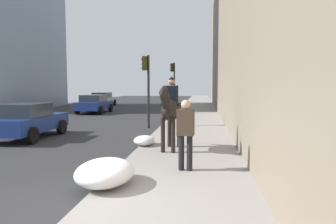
{
  "coord_description": "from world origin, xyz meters",
  "views": [
    {
      "loc": [
        -4.89,
        -2.13,
        2.16
      ],
      "look_at": [
        4.0,
        -1.14,
        1.4
      ],
      "focal_mm": 33.5,
      "sensor_mm": 36.0,
      "label": 1
    }
  ],
  "objects_px": {
    "car_mid_lane": "(103,99)",
    "traffic_light_near_curb": "(147,79)",
    "pedestrian_greeting": "(186,130)",
    "car_far_lane": "(28,121)",
    "car_near_lane": "(94,104)",
    "traffic_light_far_curb": "(173,79)",
    "mounted_horse_near": "(171,109)"
  },
  "relations": [
    {
      "from": "pedestrian_greeting",
      "to": "traffic_light_near_curb",
      "type": "distance_m",
      "value": 8.61
    },
    {
      "from": "car_mid_lane",
      "to": "traffic_light_near_curb",
      "type": "height_order",
      "value": "traffic_light_near_curb"
    },
    {
      "from": "traffic_light_near_curb",
      "to": "traffic_light_far_curb",
      "type": "xyz_separation_m",
      "value": [
        10.96,
        -0.3,
        0.26
      ]
    },
    {
      "from": "car_near_lane",
      "to": "traffic_light_near_curb",
      "type": "height_order",
      "value": "traffic_light_near_curb"
    },
    {
      "from": "mounted_horse_near",
      "to": "traffic_light_far_curb",
      "type": "bearing_deg",
      "value": -168.24
    },
    {
      "from": "car_far_lane",
      "to": "traffic_light_near_curb",
      "type": "xyz_separation_m",
      "value": [
        3.62,
        -4.24,
        1.73
      ]
    },
    {
      "from": "car_near_lane",
      "to": "traffic_light_far_curb",
      "type": "height_order",
      "value": "traffic_light_far_curb"
    },
    {
      "from": "pedestrian_greeting",
      "to": "car_far_lane",
      "type": "distance_m",
      "value": 8.05
    },
    {
      "from": "pedestrian_greeting",
      "to": "car_near_lane",
      "type": "bearing_deg",
      "value": 31.72
    },
    {
      "from": "pedestrian_greeting",
      "to": "car_mid_lane",
      "type": "height_order",
      "value": "pedestrian_greeting"
    },
    {
      "from": "car_far_lane",
      "to": "traffic_light_far_curb",
      "type": "bearing_deg",
      "value": -17.03
    },
    {
      "from": "traffic_light_near_curb",
      "to": "car_far_lane",
      "type": "bearing_deg",
      "value": 130.5
    },
    {
      "from": "car_mid_lane",
      "to": "mounted_horse_near",
      "type": "bearing_deg",
      "value": -157.66
    },
    {
      "from": "mounted_horse_near",
      "to": "car_far_lane",
      "type": "relative_size",
      "value": 0.6
    },
    {
      "from": "mounted_horse_near",
      "to": "traffic_light_near_curb",
      "type": "distance_m",
      "value": 6.19
    },
    {
      "from": "mounted_horse_near",
      "to": "traffic_light_far_curb",
      "type": "relative_size",
      "value": 0.57
    },
    {
      "from": "car_mid_lane",
      "to": "car_far_lane",
      "type": "relative_size",
      "value": 1.13
    },
    {
      "from": "pedestrian_greeting",
      "to": "car_mid_lane",
      "type": "bearing_deg",
      "value": 27.79
    },
    {
      "from": "pedestrian_greeting",
      "to": "traffic_light_near_curb",
      "type": "relative_size",
      "value": 0.46
    },
    {
      "from": "car_mid_lane",
      "to": "traffic_light_far_curb",
      "type": "height_order",
      "value": "traffic_light_far_curb"
    },
    {
      "from": "car_mid_lane",
      "to": "car_far_lane",
      "type": "xyz_separation_m",
      "value": [
        -19.86,
        -3.37,
        -0.01
      ]
    },
    {
      "from": "car_far_lane",
      "to": "pedestrian_greeting",
      "type": "bearing_deg",
      "value": -124.0
    },
    {
      "from": "pedestrian_greeting",
      "to": "traffic_light_near_curb",
      "type": "xyz_separation_m",
      "value": [
        8.15,
        2.41,
        1.37
      ]
    },
    {
      "from": "car_mid_lane",
      "to": "traffic_light_far_curb",
      "type": "distance_m",
      "value": 9.72
    },
    {
      "from": "traffic_light_near_curb",
      "to": "traffic_light_far_curb",
      "type": "bearing_deg",
      "value": -1.58
    },
    {
      "from": "car_near_lane",
      "to": "traffic_light_near_curb",
      "type": "distance_m",
      "value": 10.11
    },
    {
      "from": "car_near_lane",
      "to": "car_mid_lane",
      "type": "distance_m",
      "value": 8.28
    },
    {
      "from": "mounted_horse_near",
      "to": "car_mid_lane",
      "type": "xyz_separation_m",
      "value": [
        22.06,
        9.42,
        -0.68
      ]
    },
    {
      "from": "traffic_light_far_curb",
      "to": "mounted_horse_near",
      "type": "bearing_deg",
      "value": -174.87
    },
    {
      "from": "mounted_horse_near",
      "to": "traffic_light_far_curb",
      "type": "height_order",
      "value": "traffic_light_far_curb"
    },
    {
      "from": "mounted_horse_near",
      "to": "traffic_light_near_curb",
      "type": "bearing_deg",
      "value": -156.11
    },
    {
      "from": "traffic_light_near_curb",
      "to": "car_mid_lane",
      "type": "bearing_deg",
      "value": 25.13
    }
  ]
}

